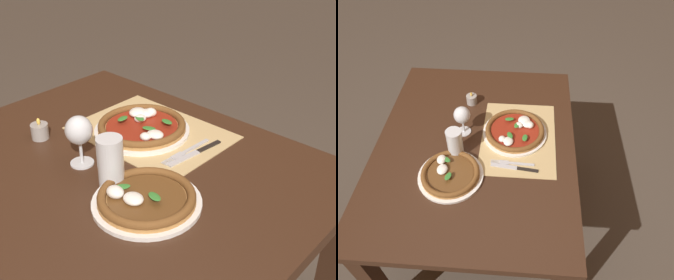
% 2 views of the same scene
% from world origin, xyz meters
% --- Properties ---
extents(dining_table, '(1.20, 0.95, 0.74)m').
position_xyz_m(dining_table, '(0.00, 0.00, 0.63)').
color(dining_table, '#382114').
rests_on(dining_table, ground).
extents(paper_placemat, '(0.49, 0.36, 0.00)m').
position_xyz_m(paper_placemat, '(0.06, -0.21, 0.74)').
color(paper_placemat, tan).
rests_on(paper_placemat, dining_table).
extents(pizza_near, '(0.31, 0.31, 0.05)m').
position_xyz_m(pizza_near, '(0.08, -0.19, 0.76)').
color(pizza_near, white).
rests_on(pizza_near, paper_placemat).
extents(pizza_far, '(0.29, 0.29, 0.05)m').
position_xyz_m(pizza_far, '(-0.20, 0.08, 0.76)').
color(pizza_far, white).
rests_on(pizza_far, dining_table).
extents(wine_glass, '(0.08, 0.08, 0.16)m').
position_xyz_m(wine_glass, '(0.08, 0.07, 0.85)').
color(wine_glass, silver).
rests_on(wine_glass, dining_table).
extents(pint_glass, '(0.07, 0.07, 0.15)m').
position_xyz_m(pint_glass, '(-0.07, 0.08, 0.81)').
color(pint_glass, silver).
rests_on(pint_glass, dining_table).
extents(fork, '(0.03, 0.20, 0.00)m').
position_xyz_m(fork, '(-0.11, -0.18, 0.75)').
color(fork, '#B7B7BC').
rests_on(fork, paper_placemat).
extents(knife, '(0.04, 0.22, 0.01)m').
position_xyz_m(knife, '(-0.14, -0.20, 0.75)').
color(knife, black).
rests_on(knife, paper_placemat).
extents(votive_candle, '(0.06, 0.06, 0.07)m').
position_xyz_m(votive_candle, '(0.30, 0.06, 0.76)').
color(votive_candle, gray).
rests_on(votive_candle, dining_table).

